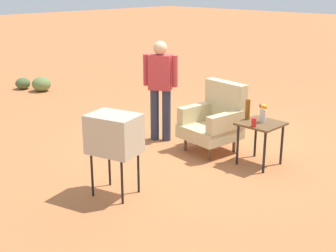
# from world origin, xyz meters

# --- Properties ---
(ground_plane) EXTENTS (60.00, 60.00, 0.00)m
(ground_plane) POSITION_xyz_m (0.00, 0.00, 0.00)
(ground_plane) COLOR #B76B3D
(armchair) EXTENTS (0.85, 0.86, 1.06)m
(armchair) POSITION_xyz_m (0.27, -0.04, 0.50)
(armchair) COLOR brown
(armchair) RESTS_ON ground
(side_table) EXTENTS (0.56, 0.56, 0.63)m
(side_table) POSITION_xyz_m (1.11, -0.06, 0.54)
(side_table) COLOR black
(side_table) RESTS_ON ground
(tv_on_stand) EXTENTS (0.70, 0.59, 1.03)m
(tv_on_stand) POSITION_xyz_m (0.39, -2.13, 0.78)
(tv_on_stand) COLOR black
(tv_on_stand) RESTS_ON ground
(person_standing) EXTENTS (0.51, 0.37, 1.64)m
(person_standing) POSITION_xyz_m (-0.67, -0.29, 0.94)
(person_standing) COLOR #2D3347
(person_standing) RESTS_ON ground
(soda_can_red) EXTENTS (0.07, 0.07, 0.12)m
(soda_can_red) POSITION_xyz_m (1.14, -0.29, 0.69)
(soda_can_red) COLOR red
(soda_can_red) RESTS_ON side_table
(bottle_tall_amber) EXTENTS (0.07, 0.07, 0.30)m
(bottle_tall_amber) POSITION_xyz_m (0.88, -0.06, 0.78)
(bottle_tall_amber) COLOR brown
(bottle_tall_amber) RESTS_ON side_table
(flower_vase) EXTENTS (0.14, 0.10, 0.27)m
(flower_vase) POSITION_xyz_m (1.11, -0.02, 0.78)
(flower_vase) COLOR silver
(flower_vase) RESTS_ON side_table
(shrub_near) EXTENTS (0.35, 0.35, 0.27)m
(shrub_near) POSITION_xyz_m (-5.76, 0.01, 0.14)
(shrub_near) COLOR #475B33
(shrub_near) RESTS_ON ground
(shrub_mid) EXTENTS (0.45, 0.45, 0.35)m
(shrub_mid) POSITION_xyz_m (-5.23, 0.21, 0.17)
(shrub_mid) COLOR olive
(shrub_mid) RESTS_ON ground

